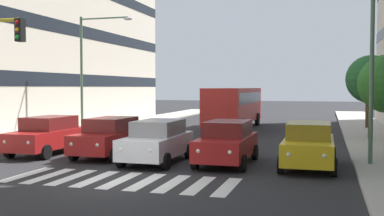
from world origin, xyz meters
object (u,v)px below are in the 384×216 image
object	(u,v)px
car_0	(309,145)
street_lamp_right	(90,62)
street_tree_3	(367,78)
car_1	(227,142)
car_4	(48,135)
bus_behind_traffic	(235,103)
car_2	(157,141)
street_tree_2	(371,79)
car_3	(110,137)
street_lamp_left	(360,52)

from	to	relation	value
car_0	street_lamp_right	size ratio (longest dim) A/B	0.61
car_0	street_tree_3	size ratio (longest dim) A/B	0.98
car_1	car_0	bearing A→B (deg)	-179.49
car_4	street_lamp_right	world-z (taller)	street_lamp_right
bus_behind_traffic	street_lamp_right	size ratio (longest dim) A/B	1.45
street_lamp_right	bus_behind_traffic	bearing A→B (deg)	-132.02
car_2	street_tree_2	xyz separation A→B (m)	(-8.99, -10.72, 2.63)
car_2	street_tree_2	world-z (taller)	street_tree_2
car_0	street_lamp_right	distance (m)	15.83
car_0	bus_behind_traffic	bearing A→B (deg)	-69.30
bus_behind_traffic	street_tree_2	distance (m)	10.68
street_tree_3	street_lamp_right	bearing A→B (deg)	30.35
car_0	car_3	world-z (taller)	same
street_tree_3	bus_behind_traffic	bearing A→B (deg)	9.66
street_lamp_left	street_tree_3	distance (m)	16.72
car_1	bus_behind_traffic	bearing A→B (deg)	-79.94
bus_behind_traffic	street_lamp_left	distance (m)	17.13
car_2	street_tree_3	distance (m)	20.35
car_2	street_lamp_right	xyz separation A→B (m)	(7.43, -7.99, 3.76)
street_lamp_left	street_tree_3	bearing A→B (deg)	-95.44
street_lamp_right	car_2	bearing A→B (deg)	132.93
street_lamp_right	street_tree_3	size ratio (longest dim) A/B	1.60
car_2	street_tree_2	bearing A→B (deg)	-130.01
car_1	street_tree_3	bearing A→B (deg)	-110.70
street_lamp_left	street_lamp_right	size ratio (longest dim) A/B	0.97
car_1	car_4	size ratio (longest dim) A/B	1.00
car_3	street_tree_2	distance (m)	15.41
street_lamp_right	street_tree_3	xyz separation A→B (m)	(-16.82, -9.85, -0.91)
car_0	street_lamp_right	bearing A→B (deg)	-29.37
car_4	bus_behind_traffic	world-z (taller)	bus_behind_traffic
car_2	street_lamp_left	bearing A→B (deg)	-171.22
car_2	street_tree_3	size ratio (longest dim) A/B	0.98
street_lamp_right	street_tree_2	distance (m)	16.69
car_1	car_2	size ratio (longest dim) A/B	1.00
street_tree_3	street_tree_2	bearing A→B (deg)	86.87
car_4	street_lamp_right	size ratio (longest dim) A/B	0.61
street_lamp_right	street_tree_2	xyz separation A→B (m)	(-16.43, -2.73, -1.13)
bus_behind_traffic	street_lamp_right	bearing A→B (deg)	47.98
car_0	street_lamp_left	world-z (taller)	street_lamp_left
car_4	car_2	bearing A→B (deg)	171.66
car_0	street_tree_3	xyz separation A→B (m)	(-3.42, -17.39, 2.85)
car_3	bus_behind_traffic	size ratio (longest dim) A/B	0.42
bus_behind_traffic	street_tree_2	size ratio (longest dim) A/B	2.20
bus_behind_traffic	street_tree_2	bearing A→B (deg)	148.46
car_0	car_2	distance (m)	5.98
street_lamp_left	street_tree_3	size ratio (longest dim) A/B	1.54
street_lamp_left	street_tree_2	bearing A→B (deg)	-97.15
car_0	car_2	bearing A→B (deg)	4.31
street_lamp_right	street_tree_2	bearing A→B (deg)	-170.57
car_4	car_1	bearing A→B (deg)	177.21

